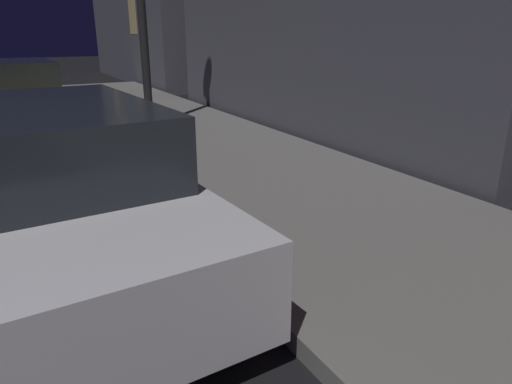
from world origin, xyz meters
TOP-DOWN VIEW (x-y plane):
  - car_white at (2.85, 4.28)m, footprint 2.22×4.32m
  - car_yellow_cab at (2.85, 10.24)m, footprint 2.06×4.10m

SIDE VIEW (x-z plane):
  - car_yellow_cab at x=2.85m, z-range -0.01..1.42m
  - car_white at x=2.85m, z-range 0.00..1.43m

